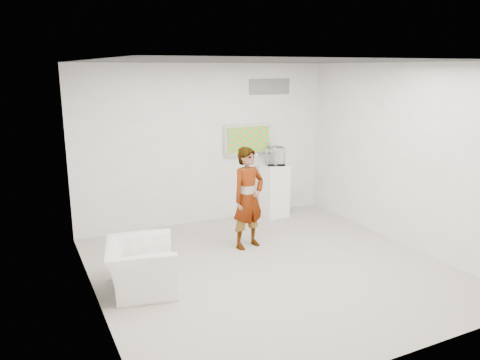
{
  "coord_description": "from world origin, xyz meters",
  "views": [
    {
      "loc": [
        -3.28,
        -5.61,
        2.92
      ],
      "look_at": [
        -0.22,
        0.6,
        1.25
      ],
      "focal_mm": 35.0,
      "sensor_mm": 36.0,
      "label": 1
    }
  ],
  "objects_px": {
    "tv": "(248,139)",
    "pedestal": "(274,190)",
    "armchair": "(141,266)",
    "person": "(248,198)",
    "floor_uplight": "(288,204)"
  },
  "relations": [
    {
      "from": "armchair",
      "to": "floor_uplight",
      "type": "relative_size",
      "value": 3.69
    },
    {
      "from": "tv",
      "to": "armchair",
      "type": "distance_m",
      "value": 3.78
    },
    {
      "from": "floor_uplight",
      "to": "pedestal",
      "type": "bearing_deg",
      "value": -161.05
    },
    {
      "from": "tv",
      "to": "pedestal",
      "type": "height_order",
      "value": "tv"
    },
    {
      "from": "armchair",
      "to": "floor_uplight",
      "type": "bearing_deg",
      "value": -47.06
    },
    {
      "from": "tv",
      "to": "pedestal",
      "type": "relative_size",
      "value": 0.95
    },
    {
      "from": "tv",
      "to": "floor_uplight",
      "type": "xyz_separation_m",
      "value": [
        0.9,
        -0.11,
        -1.41
      ]
    },
    {
      "from": "person",
      "to": "floor_uplight",
      "type": "height_order",
      "value": "person"
    },
    {
      "from": "tv",
      "to": "person",
      "type": "xyz_separation_m",
      "value": [
        -0.76,
        -1.52,
        -0.71
      ]
    },
    {
      "from": "armchair",
      "to": "floor_uplight",
      "type": "height_order",
      "value": "armchair"
    },
    {
      "from": "floor_uplight",
      "to": "tv",
      "type": "bearing_deg",
      "value": 172.83
    },
    {
      "from": "person",
      "to": "floor_uplight",
      "type": "distance_m",
      "value": 2.29
    },
    {
      "from": "armchair",
      "to": "person",
      "type": "bearing_deg",
      "value": -57.06
    },
    {
      "from": "person",
      "to": "pedestal",
      "type": "bearing_deg",
      "value": 32.05
    },
    {
      "from": "person",
      "to": "armchair",
      "type": "height_order",
      "value": "person"
    }
  ]
}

